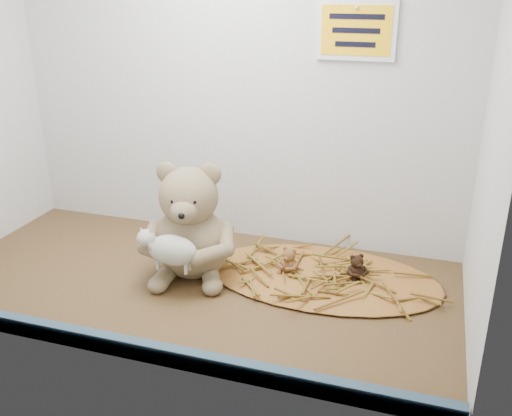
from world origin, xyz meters
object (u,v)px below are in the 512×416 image
(main_teddy, at_px, (190,220))
(toy_lamb, at_px, (173,250))
(mini_teddy_brown, at_px, (356,266))
(mini_teddy_tan, at_px, (289,259))

(main_teddy, relative_size, toy_lamb, 1.87)
(toy_lamb, bearing_deg, mini_teddy_brown, 24.50)
(toy_lamb, height_order, mini_teddy_brown, toy_lamb)
(toy_lamb, bearing_deg, main_teddy, 90.00)
(main_teddy, height_order, toy_lamb, main_teddy)
(mini_teddy_brown, bearing_deg, toy_lamb, 169.38)
(toy_lamb, xyz_separation_m, mini_teddy_brown, (0.38, 0.17, -0.06))
(mini_teddy_tan, height_order, mini_teddy_brown, mini_teddy_tan)
(main_teddy, xyz_separation_m, mini_teddy_tan, (0.22, 0.06, -0.10))
(main_teddy, bearing_deg, toy_lamb, -103.53)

